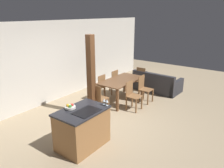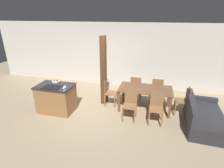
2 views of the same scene
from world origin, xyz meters
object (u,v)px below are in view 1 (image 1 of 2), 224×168
Objects in this scene: fruit_bowl at (70,107)px; timber_post at (91,77)px; dining_table at (121,83)px; dining_chair_near_left at (132,95)px; wine_glass_middle at (104,100)px; dining_chair_far_left at (99,87)px; dining_chair_head_end at (99,98)px; dining_chair_foot_end at (139,79)px; wine_glass_near at (107,101)px; kitchen_island at (82,128)px; couch at (157,84)px; dining_chair_near_right at (144,88)px; dining_chair_far_right at (112,81)px.

fruit_bowl is 0.10× the size of timber_post.
dining_table is 1.87× the size of dining_chair_near_left.
wine_glass_middle is 2.62m from dining_chair_far_left.
dining_chair_head_end is 2.45m from dining_chair_foot_end.
dining_chair_head_end is at bearing 141.31° from dining_chair_near_left.
wine_glass_near is 2.68m from dining_chair_far_left.
kitchen_island is 0.65× the size of couch.
dining_chair_near_left reaches higher than couch.
wine_glass_near is 2.58m from dining_table.
dining_table is 0.79m from dining_chair_far_left.
dining_table is (2.89, 0.58, -0.30)m from fruit_bowl.
wine_glass_middle is 1.42m from timber_post.
wine_glass_middle is 0.17× the size of dining_chair_near_right.
dining_chair_near_right is 1.35m from dining_chair_far_right.
dining_chair_far_left is 1.00× the size of dining_chair_foot_end.
wine_glass_middle is at bearing -168.69° from dining_chair_near_left.
dining_chair_near_left is (1.90, 0.38, -0.54)m from wine_glass_middle.
dining_chair_foot_end reaches higher than couch.
timber_post reaches higher than dining_chair_near_left.
dining_chair_near_left is 1.00× the size of dining_chair_far_left.
dining_chair_foot_end is (0.84, 0.67, 0.00)m from dining_chair_near_right.
dining_chair_near_right and dining_chair_foot_end have the same top height.
kitchen_island is 1.76m from dining_chair_head_end.
dining_chair_near_left is 1.00× the size of dining_chair_head_end.
fruit_bowl reaches higher than dining_table.
dining_table is 1.87× the size of dining_chair_near_right.
timber_post reaches higher than dining_chair_near_right.
timber_post is at bearing 33.87° from kitchen_island.
dining_chair_near_left is 0.51× the size of couch.
wine_glass_middle is 0.09× the size of dining_table.
dining_chair_far_right is 1.74m from dining_chair_head_end.
dining_chair_far_right is (2.67, 1.73, -0.54)m from wine_glass_middle.
timber_post is at bearing 53.50° from wine_glass_middle.
timber_post is (-2.67, 0.08, 0.70)m from dining_chair_foot_end.
dining_table is at bearing 26.47° from wine_glass_near.
dining_chair_near_right and dining_chair_far_left have the same top height.
fruit_bowl is 4.18m from dining_chair_foot_end.
wine_glass_middle is 0.17× the size of dining_chair_near_left.
dining_chair_far_left and dining_chair_head_end have the same top height.
dining_chair_far_left is 0.77m from dining_chair_far_right.
kitchen_island reaches higher than dining_chair_near_right.
dining_chair_head_end is at bearing 47.06° from wine_glass_near.
wine_glass_middle reaches higher than dining_chair_far_right.
wine_glass_near is 0.09× the size of couch.
fruit_bowl is 0.26× the size of dining_chair_near_left.
fruit_bowl is 2.84m from dining_chair_far_left.
dining_chair_far_left is 1.00× the size of dining_chair_head_end.
timber_post is at bearing 144.47° from dining_chair_near_left.
dining_table is 1.54m from timber_post.
timber_post reaches higher than couch.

